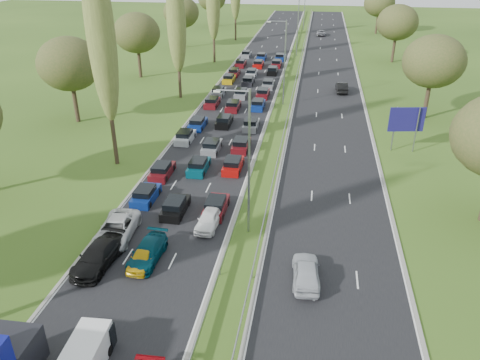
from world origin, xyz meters
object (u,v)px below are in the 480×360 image
at_px(near_car_3, 98,256).
at_px(near_car_2, 116,229).
at_px(white_van_rear, 85,358).
at_px(direction_sign, 406,121).

bearing_deg(near_car_3, near_car_2, 96.11).
xyz_separation_m(near_car_3, white_van_rear, (3.45, -9.13, 0.15)).
bearing_deg(near_car_2, near_car_3, -92.70).
bearing_deg(near_car_2, direction_sign, 37.32).
relative_size(white_van_rear, direction_sign, 0.89).
height_order(near_car_2, near_car_3, near_car_2).
distance_m(near_car_2, direction_sign, 33.72).
relative_size(near_car_3, white_van_rear, 1.18).
height_order(white_van_rear, direction_sign, direction_sign).
xyz_separation_m(near_car_2, near_car_3, (0.09, -3.66, -0.01)).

